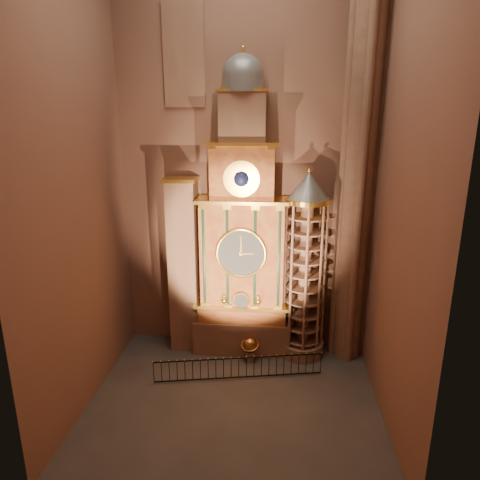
# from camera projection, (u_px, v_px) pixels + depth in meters

# --- Properties ---
(floor) EXTENTS (14.00, 14.00, 0.00)m
(floor) POSITION_uv_depth(u_px,v_px,m) (234.00, 400.00, 20.99)
(floor) COLOR #383330
(floor) RESTS_ON ground
(wall_back) EXTENTS (22.00, 0.00, 22.00)m
(wall_back) POSITION_uv_depth(u_px,v_px,m) (244.00, 162.00, 23.70)
(wall_back) COLOR #865B48
(wall_back) RESTS_ON floor
(wall_left) EXTENTS (0.00, 22.00, 22.00)m
(wall_left) POSITION_uv_depth(u_px,v_px,m) (73.00, 174.00, 18.57)
(wall_left) COLOR #865B48
(wall_left) RESTS_ON floor
(wall_right) EXTENTS (0.00, 22.00, 22.00)m
(wall_right) POSITION_uv_depth(u_px,v_px,m) (404.00, 178.00, 17.35)
(wall_right) COLOR #865B48
(wall_right) RESTS_ON floor
(astronomical_clock) EXTENTS (5.60, 2.41, 16.70)m
(astronomical_clock) POSITION_uv_depth(u_px,v_px,m) (243.00, 242.00, 23.90)
(astronomical_clock) COLOR #8C634C
(astronomical_clock) RESTS_ON floor
(portrait_tower) EXTENTS (1.80, 1.60, 10.20)m
(portrait_tower) POSITION_uv_depth(u_px,v_px,m) (184.00, 265.00, 24.63)
(portrait_tower) COLOR #8C634C
(portrait_tower) RESTS_ON floor
(stair_turret) EXTENTS (2.50, 2.50, 10.80)m
(stair_turret) POSITION_uv_depth(u_px,v_px,m) (305.00, 269.00, 23.73)
(stair_turret) COLOR #8C634C
(stair_turret) RESTS_ON floor
(gothic_pier) EXTENTS (2.04, 2.04, 22.00)m
(gothic_pier) POSITION_uv_depth(u_px,v_px,m) (360.00, 165.00, 22.21)
(gothic_pier) COLOR #8C634C
(gothic_pier) RESTS_ON floor
(stained_glass_window) EXTENTS (2.20, 0.14, 5.20)m
(stained_glass_window) POSITION_uv_depth(u_px,v_px,m) (184.00, 55.00, 22.38)
(stained_glass_window) COLOR #3A1C7E
(stained_glass_window) RESTS_ON wall_back
(celestial_globe) EXTENTS (1.18, 1.13, 1.43)m
(celestial_globe) POSITION_uv_depth(u_px,v_px,m) (250.00, 347.00, 24.15)
(celestial_globe) COLOR #8C634C
(celestial_globe) RESTS_ON floor
(iron_railing) EXTENTS (8.70, 1.70, 1.21)m
(iron_railing) POSITION_uv_depth(u_px,v_px,m) (239.00, 368.00, 22.50)
(iron_railing) COLOR black
(iron_railing) RESTS_ON floor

